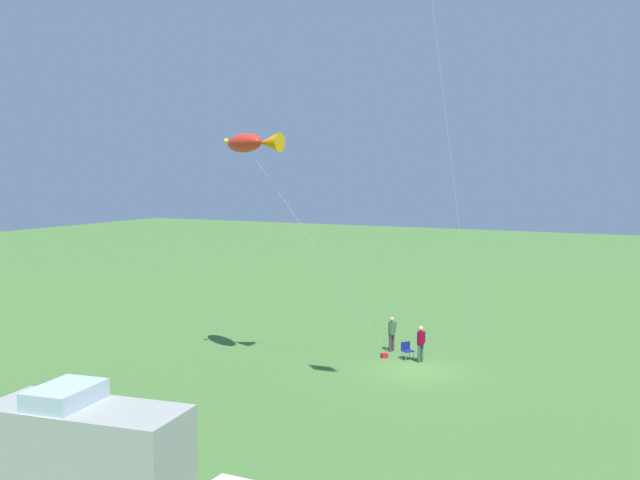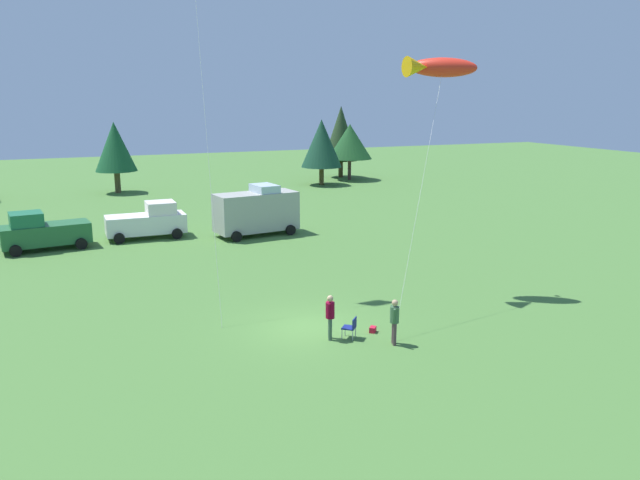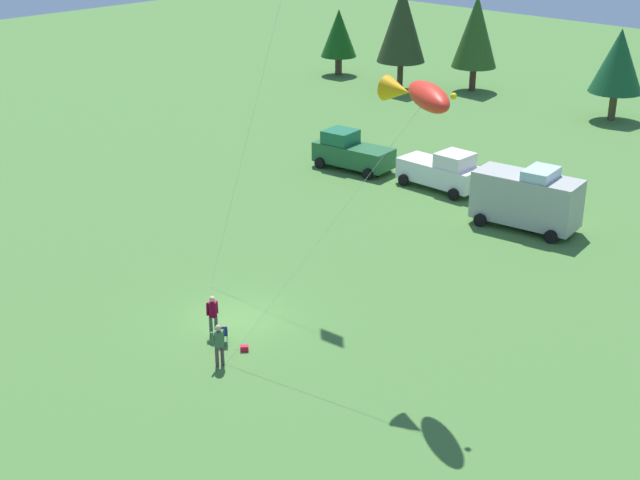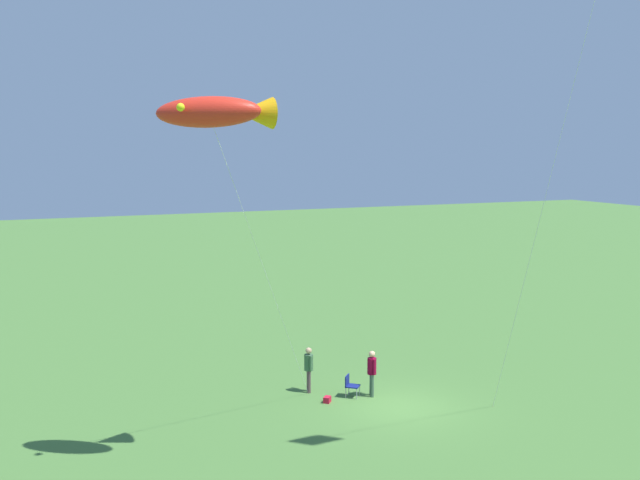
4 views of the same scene
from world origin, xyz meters
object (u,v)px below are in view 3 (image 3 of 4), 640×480
Objects in this scene: person_spectator at (213,312)px; van_motorhome_grey at (527,198)px; folding_chair at (221,333)px; truck_green_flatbed at (351,152)px; person_kite_flyer at (219,342)px; kite_large_fish at (421,95)px; truck_white_pickup at (442,171)px; backpack_on_grass at (244,348)px.

van_motorhome_grey reaches higher than person_spectator.
truck_green_flatbed is (-10.99, 19.99, 0.61)m from folding_chair.
van_motorhome_grey is (2.86, 18.69, 0.62)m from person_spectator.
van_motorhome_grey is at bearing -78.35° from person_spectator.
kite_large_fish reaches higher than person_kite_flyer.
truck_white_pickup reaches higher than person_spectator.
truck_green_flatbed is at bearing 167.55° from van_motorhome_grey.
van_motorhome_grey is at bearing -16.01° from truck_white_pickup.
truck_green_flatbed reaches higher than person_spectator.
person_spectator is at bearing 110.28° from truck_green_flatbed.
person_kite_flyer is 0.33× the size of truck_green_flatbed.
backpack_on_grass is 18.79m from van_motorhome_grey.
backpack_on_grass is at bearing -65.10° from person_kite_flyer.
backpack_on_grass is 12.01m from kite_large_fish.
truck_green_flatbed is at bearing -42.29° from person_spectator.
van_motorhome_grey reaches higher than truck_green_flatbed.
van_motorhome_grey is 17.55m from kite_large_fish.
kite_large_fish is at bearing 130.15° from truck_green_flatbed.
backpack_on_grass is at bearing -141.79° from kite_large_fish.
backpack_on_grass is (1.06, 0.24, -0.38)m from folding_chair.
van_motorhome_grey is (6.76, -1.93, 0.54)m from truck_white_pickup.
backpack_on_grass is (1.84, -0.00, -0.91)m from person_spectator.
truck_white_pickup is (-3.89, 20.62, 0.08)m from person_spectator.
folding_chair is 0.97m from person_spectator.
truck_white_pickup is 7.05m from van_motorhome_grey.
folding_chair is at bearing 111.73° from truck_green_flatbed.
van_motorhome_grey is at bearing -55.02° from folding_chair.
truck_green_flatbed reaches higher than folding_chair.
person_kite_flyer is 1.66m from backpack_on_grass.
folding_chair is 12.27m from kite_large_fish.
person_spectator reaches higher than backpack_on_grass.
backpack_on_grass is 0.06× the size of truck_green_flatbed.
folding_chair is 1.15m from backpack_on_grass.
truck_green_flatbed is 6.38m from truck_white_pickup.
person_kite_flyer is 2.43m from person_spectator.
folding_chair is 0.16× the size of truck_green_flatbed.
person_kite_flyer is 5.44× the size of backpack_on_grass.
folding_chair is at bearing -104.12° from van_motorhome_grey.
truck_green_flatbed is at bearing -172.24° from truck_white_pickup.
person_kite_flyer is 0.35× the size of truck_white_pickup.
person_spectator is 12.19m from kite_large_fish.
kite_large_fish reaches higher than truck_green_flatbed.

